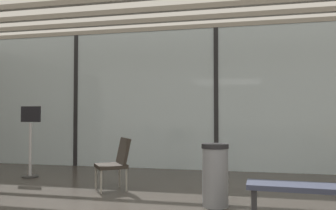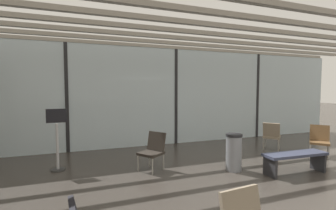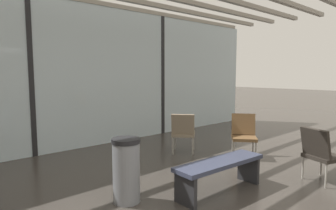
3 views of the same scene
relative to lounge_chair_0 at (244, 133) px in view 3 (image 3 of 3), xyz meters
name	(u,v)px [view 3 (image 3 of 3)]	position (x,y,z in m)	size (l,w,h in m)	color
glass_curtain_wall	(31,77)	(-3.23, 2.91, 1.15)	(14.00, 0.08, 3.28)	silver
window_mullion_1	(31,77)	(-3.23, 2.91, 1.15)	(0.10, 0.12, 3.28)	black
window_mullion_2	(162,76)	(0.27, 2.91, 1.15)	(0.10, 0.12, 3.28)	black
lounge_chair_0	(244,133)	(0.00, 0.00, 0.00)	(0.71, 0.70, 0.87)	brown
lounge_chair_1	(321,152)	(-0.36, -1.63, 0.00)	(0.65, 0.62, 0.87)	#28231E
lounge_chair_3	(183,130)	(-0.77, 0.99, 0.00)	(0.71, 0.71, 0.87)	#7F705B
waiting_bench	(220,168)	(-1.84, -0.83, -0.13)	(1.52, 0.48, 0.47)	#33384C
trash_bin	(126,170)	(-3.01, -0.19, -0.06)	(0.38, 0.38, 0.86)	slate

